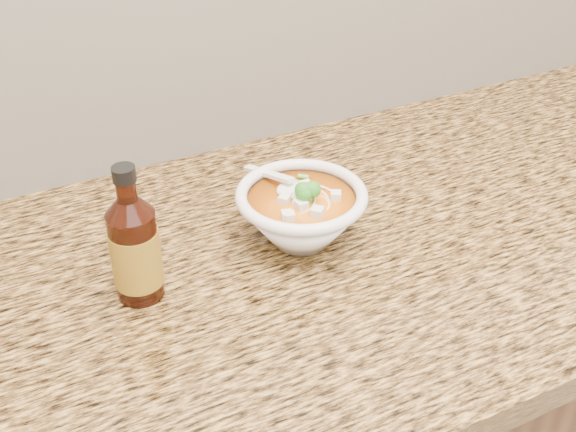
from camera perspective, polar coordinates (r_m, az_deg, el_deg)
name	(u,v)px	position (r m, az deg, el deg)	size (l,w,h in m)	color
counter_slab	(323,254)	(1.00, 2.74, -2.99)	(4.00, 0.68, 0.04)	#AA7E3E
soup_bowl	(301,215)	(0.97, 1.05, 0.11)	(0.18, 0.20, 0.10)	silver
hot_sauce_bottle	(135,249)	(0.88, -11.99, -2.59)	(0.07, 0.07, 0.18)	#3B1208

